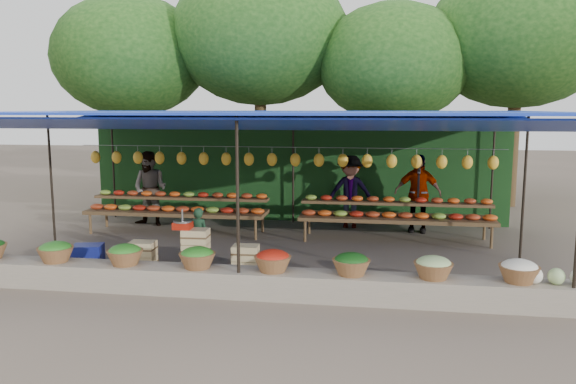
# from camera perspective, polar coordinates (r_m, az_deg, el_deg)

# --- Properties ---
(ground) EXTENTS (60.00, 60.00, 0.00)m
(ground) POSITION_cam_1_polar(r_m,az_deg,el_deg) (11.51, -1.56, -5.99)
(ground) COLOR brown
(ground) RESTS_ON ground
(stone_curb) EXTENTS (10.60, 0.55, 0.40)m
(stone_curb) POSITION_cam_1_polar(r_m,az_deg,el_deg) (8.87, -4.78, -9.13)
(stone_curb) COLOR gray
(stone_curb) RESTS_ON ground
(stall_canopy) EXTENTS (10.80, 6.60, 2.82)m
(stall_canopy) POSITION_cam_1_polar(r_m,az_deg,el_deg) (11.21, -1.56, 7.46)
(stall_canopy) COLOR black
(stall_canopy) RESTS_ON ground
(produce_baskets) EXTENTS (8.98, 0.58, 0.34)m
(produce_baskets) POSITION_cam_1_polar(r_m,az_deg,el_deg) (8.79, -5.45, -6.83)
(produce_baskets) COLOR brown
(produce_baskets) RESTS_ON stone_curb
(netting_backdrop) EXTENTS (10.60, 0.06, 2.50)m
(netting_backdrop) POSITION_cam_1_polar(r_m,az_deg,el_deg) (14.34, 0.67, 1.98)
(netting_backdrop) COLOR #1E4A1A
(netting_backdrop) RESTS_ON ground
(tree_row) EXTENTS (16.51, 5.50, 7.12)m
(tree_row) POSITION_cam_1_polar(r_m,az_deg,el_deg) (17.21, 3.83, 14.57)
(tree_row) COLOR #3E2D16
(tree_row) RESTS_ON ground
(fruit_table_left) EXTENTS (4.21, 0.95, 0.93)m
(fruit_table_left) POSITION_cam_1_polar(r_m,az_deg,el_deg) (13.30, -11.14, -1.50)
(fruit_table_left) COLOR brown
(fruit_table_left) RESTS_ON ground
(fruit_table_right) EXTENTS (4.21, 0.95, 0.93)m
(fruit_table_right) POSITION_cam_1_polar(r_m,az_deg,el_deg) (12.53, 10.93, -2.10)
(fruit_table_right) COLOR brown
(fruit_table_right) RESTS_ON ground
(crate_counter) EXTENTS (2.36, 0.36, 0.77)m
(crate_counter) POSITION_cam_1_polar(r_m,az_deg,el_deg) (10.15, -9.47, -6.28)
(crate_counter) COLOR tan
(crate_counter) RESTS_ON ground
(weighing_scale) EXTENTS (0.33, 0.33, 0.35)m
(weighing_scale) POSITION_cam_1_polar(r_m,az_deg,el_deg) (10.09, -10.66, -3.23)
(weighing_scale) COLOR red
(weighing_scale) RESTS_ON crate_counter
(vendor_seated) EXTENTS (0.44, 0.35, 1.06)m
(vendor_seated) POSITION_cam_1_polar(r_m,az_deg,el_deg) (10.61, -9.00, -4.40)
(vendor_seated) COLOR #1A3A23
(vendor_seated) RESTS_ON ground
(customer_left) EXTENTS (1.00, 0.84, 1.84)m
(customer_left) POSITION_cam_1_polar(r_m,az_deg,el_deg) (14.19, -13.82, 0.32)
(customer_left) COLOR slate
(customer_left) RESTS_ON ground
(customer_mid) EXTENTS (1.16, 0.69, 1.76)m
(customer_mid) POSITION_cam_1_polar(r_m,az_deg,el_deg) (13.65, 6.35, 0.03)
(customer_mid) COLOR slate
(customer_mid) RESTS_ON ground
(customer_right) EXTENTS (1.12, 0.57, 1.83)m
(customer_right) POSITION_cam_1_polar(r_m,az_deg,el_deg) (13.43, 13.04, -0.13)
(customer_right) COLOR slate
(customer_right) RESTS_ON ground
(blue_crate_back) EXTENTS (0.62, 0.50, 0.33)m
(blue_crate_back) POSITION_cam_1_polar(r_m,az_deg,el_deg) (11.33, -19.67, -5.88)
(blue_crate_back) COLOR navy
(blue_crate_back) RESTS_ON ground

